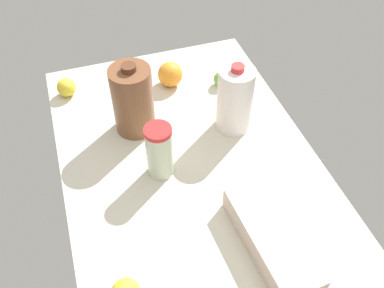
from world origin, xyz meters
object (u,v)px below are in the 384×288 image
Objects in this scene: lemon_loose at (66,87)px; milk_jug at (235,99)px; lime_far_back at (221,79)px; egg_carton at (271,240)px; tumbler_cup at (159,151)px; orange_near_front at (170,74)px; chocolate_milk_jug at (133,100)px.

milk_jug is at bearing 56.80° from lemon_loose.
lime_far_back is 54.55cm from lemon_loose.
tumbler_cup is at bearing -152.91° from egg_carton.
milk_jug is 30.78cm from orange_near_front.
lime_far_back is at bearing 70.60° from orange_near_front.
milk_jug is at bearing 73.14° from chocolate_milk_jug.
egg_carton is 5.05× the size of lemon_loose.
lemon_loose is at bearing -153.44° from tumbler_cup.
lime_far_back is at bearing 136.08° from tumbler_cup.
orange_near_front is (-71.58, -5.75, 0.80)cm from egg_carton.
tumbler_cup reaches higher than lime_far_back.
lime_far_back is (-11.62, 33.98, -8.85)cm from chocolate_milk_jug.
milk_jug is at bearing 166.38° from egg_carton.
egg_carton is at bearing -9.88° from lime_far_back.
lemon_loose is (-44.10, -22.04, -5.64)cm from tumbler_cup.
egg_carton is (44.74, -7.71, -7.58)cm from milk_jug.
chocolate_milk_jug is at bearing -161.14° from egg_carton.
milk_jug is 0.73× the size of egg_carton.
orange_near_front reaches higher than lime_far_back.
milk_jug is 59.79cm from lemon_loose.
chocolate_milk_jug is (-20.83, -2.73, 2.65)cm from tumbler_cup.
lemon_loose is (-77.18, -41.88, -0.40)cm from egg_carton.
tumbler_cup is at bearing -43.92° from lime_far_back.
lemon_loose reaches higher than lime_far_back.
milk_jug is 4.48× the size of lime_far_back.
lemon_loose is at bearing -98.81° from orange_near_front.
milk_jug is at bearing -10.11° from lime_far_back.
orange_near_front is (-38.49, 14.09, -4.44)cm from tumbler_cup.
lime_far_back is at bearing 169.89° from milk_jug.
chocolate_milk_jug is 3.80× the size of lemon_loose.
milk_jug is at bearing 112.94° from tumbler_cup.
chocolate_milk_jug is at bearing -106.86° from milk_jug.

